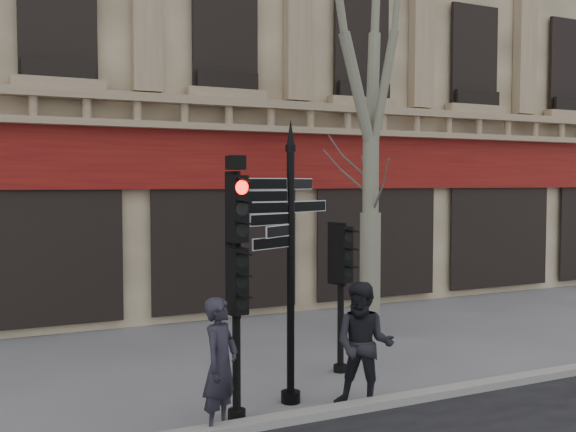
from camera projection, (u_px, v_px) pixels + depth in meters
name	position (u px, v px, depth m)	size (l,w,h in m)	color
ground	(329.00, 379.00, 10.07)	(80.00, 80.00, 0.00)	#5D5D62
kerb	(378.00, 403.00, 8.80)	(80.00, 0.25, 0.12)	gray
building	(148.00, 2.00, 20.92)	(28.00, 15.52, 18.00)	#968564
fingerpost	(291.00, 214.00, 8.88)	(2.03, 2.03, 3.96)	black
traffic_signal_main	(236.00, 254.00, 8.27)	(0.41, 0.31, 3.44)	black
traffic_signal_secondary	(341.00, 270.00, 10.40)	(0.46, 0.37, 2.39)	black
pedestrian_a	(221.00, 365.00, 7.92)	(0.61, 0.40, 1.68)	#23212C
pedestrian_b	(364.00, 345.00, 8.78)	(0.84, 0.66, 1.74)	black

